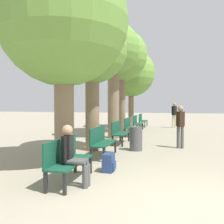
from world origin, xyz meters
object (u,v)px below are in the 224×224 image
at_px(trash_bin, 136,139).
at_px(tree_row_0, 64,22).
at_px(bench_row_5, 142,119).
at_px(backpack, 109,163).
at_px(pedestrian_mid, 174,113).
at_px(bench_row_1, 101,140).
at_px(pedestrian_near, 180,124).
at_px(bench_row_0, 66,157).
at_px(tree_row_2, 113,52).
at_px(bench_row_2, 119,131).
at_px(bench_row_3, 130,126).
at_px(tree_row_1, 92,50).
at_px(tree_row_4, 131,73).
at_px(bench_row_4, 137,122).
at_px(tree_row_3, 122,56).
at_px(person_seated, 73,153).

bearing_deg(trash_bin, tree_row_0, -119.78).
height_order(bench_row_5, backpack, bench_row_5).
bearing_deg(pedestrian_mid, bench_row_1, -102.65).
xyz_separation_m(bench_row_1, pedestrian_near, (2.40, 2.04, 0.38)).
height_order(bench_row_0, tree_row_2, tree_row_2).
relative_size(bench_row_2, backpack, 3.49).
bearing_deg(bench_row_3, bench_row_0, -90.00).
xyz_separation_m(tree_row_0, pedestrian_near, (3.00, 3.41, -2.81)).
distance_m(bench_row_0, pedestrian_mid, 12.61).
height_order(bench_row_3, pedestrian_mid, pedestrian_mid).
distance_m(tree_row_1, pedestrian_mid, 9.65).
relative_size(tree_row_4, pedestrian_mid, 3.07).
distance_m(bench_row_3, trash_bin, 4.00).
distance_m(bench_row_4, tree_row_0, 9.64).
bearing_deg(tree_row_2, tree_row_3, 90.00).
bearing_deg(person_seated, pedestrian_mid, 81.09).
distance_m(tree_row_3, pedestrian_near, 6.07).
xyz_separation_m(bench_row_0, bench_row_4, (0.00, 10.28, 0.00)).
distance_m(bench_row_5, pedestrian_mid, 2.30).
xyz_separation_m(bench_row_2, tree_row_2, (-0.59, 1.53, 3.55)).
xyz_separation_m(bench_row_5, tree_row_0, (-0.59, -11.64, 3.19)).
height_order(bench_row_3, bench_row_4, same).
bearing_deg(tree_row_4, bench_row_5, 62.51).
bearing_deg(bench_row_2, tree_row_4, 95.17).
bearing_deg(bench_row_4, tree_row_2, -99.35).
distance_m(bench_row_2, trash_bin, 1.61).
xyz_separation_m(tree_row_2, backpack, (1.25, -5.69, -3.85)).
relative_size(bench_row_3, trash_bin, 1.83).
xyz_separation_m(bench_row_0, bench_row_2, (0.00, 5.14, 0.00)).
bearing_deg(tree_row_2, tree_row_0, -90.00).
bearing_deg(bench_row_1, pedestrian_mid, 77.35).
distance_m(bench_row_4, tree_row_3, 4.07).
relative_size(bench_row_4, tree_row_2, 0.28).
xyz_separation_m(bench_row_4, pedestrian_near, (2.40, -5.66, 0.38)).
bearing_deg(pedestrian_near, tree_row_4, 112.92).
bearing_deg(person_seated, bench_row_3, 91.67).
height_order(bench_row_3, backpack, bench_row_3).
height_order(bench_row_2, trash_bin, bench_row_2).
height_order(bench_row_3, trash_bin, bench_row_3).
xyz_separation_m(bench_row_1, backpack, (0.66, -1.59, -0.30)).
bearing_deg(pedestrian_mid, pedestrian_near, -88.56).
xyz_separation_m(bench_row_1, tree_row_0, (-0.59, -1.37, 3.19)).
bearing_deg(backpack, bench_row_1, 112.47).
xyz_separation_m(bench_row_5, tree_row_1, (-0.59, -9.33, 2.96)).
xyz_separation_m(bench_row_0, tree_row_3, (-0.59, 8.71, 3.71)).
bearing_deg(tree_row_0, tree_row_1, 90.00).
relative_size(tree_row_2, tree_row_3, 0.96).
bearing_deg(bench_row_4, pedestrian_mid, 43.98).
relative_size(bench_row_1, bench_row_3, 1.00).
height_order(bench_row_2, pedestrian_near, pedestrian_near).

